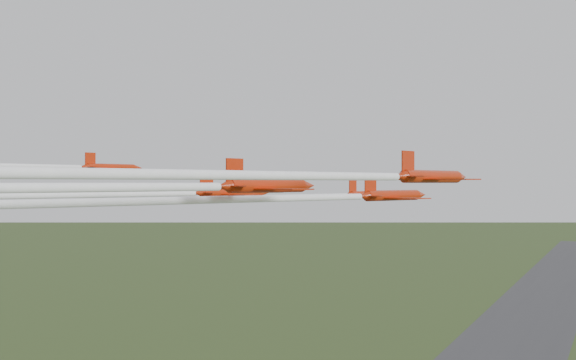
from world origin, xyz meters
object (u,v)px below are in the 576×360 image
at_px(jet_row2_right, 287,198).
at_px(jet_row3_left, 16,166).
at_px(jet_row3_right, 317,176).
at_px(jet_row3_mid, 92,194).
at_px(jet_lead, 301,196).
at_px(jet_row4_right, 104,187).
at_px(jet_row2_left, 194,190).

distance_m(jet_row2_right, jet_row3_left, 36.83).
distance_m(jet_row2_right, jet_row3_right, 20.42).
bearing_deg(jet_row3_right, jet_row3_mid, -178.01).
xyz_separation_m(jet_row3_left, jet_row3_right, (47.14, -18.42, -1.54)).
bearing_deg(jet_lead, jet_row3_right, -49.29).
height_order(jet_lead, jet_row3_mid, jet_row3_mid).
bearing_deg(jet_row3_right, jet_lead, 132.98).
bearing_deg(jet_row3_right, jet_row4_right, -133.79).
bearing_deg(jet_lead, jet_row3_left, -139.65).
bearing_deg(jet_row2_left, jet_lead, 44.12).
height_order(jet_row2_left, jet_row3_left, jet_row3_left).
distance_m(jet_row2_left, jet_row3_left, 21.63).
height_order(jet_row2_right, jet_row4_right, jet_row4_right).
relative_size(jet_lead, jet_row3_left, 0.99).
height_order(jet_row3_left, jet_row3_mid, jet_row3_left).
xyz_separation_m(jet_lead, jet_row3_mid, (-9.92, -26.13, 0.55)).
relative_size(jet_row3_left, jet_row3_right, 0.95).
height_order(jet_lead, jet_row3_right, jet_row3_right).
relative_size(jet_row2_left, jet_row3_right, 0.81).
height_order(jet_row2_left, jet_row4_right, jet_row4_right).
height_order(jet_row3_mid, jet_row3_right, jet_row3_right).
bearing_deg(jet_row2_left, jet_row3_mid, -64.86).
distance_m(jet_row2_right, jet_row4_right, 24.69).
bearing_deg(jet_lead, jet_row2_right, -55.79).
height_order(jet_lead, jet_row3_left, jet_row3_left).
xyz_separation_m(jet_lead, jet_row3_left, (-31.12, -14.77, 3.70)).
xyz_separation_m(jet_row2_right, jet_row3_right, (10.50, -17.40, 2.00)).
distance_m(jet_row3_mid, jet_row4_right, 19.30).
relative_size(jet_row2_right, jet_row3_mid, 1.03).
bearing_deg(jet_row2_left, jet_row3_left, -134.20).
xyz_separation_m(jet_row2_left, jet_row3_right, (27.88, -27.82, 1.36)).
distance_m(jet_row3_left, jet_row3_mid, 24.26).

